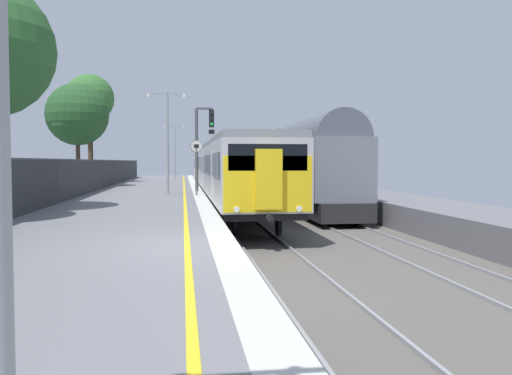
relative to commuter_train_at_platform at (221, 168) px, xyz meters
name	(u,v)px	position (x,y,z in m)	size (l,w,h in m)	color
ground	(331,271)	(0.54, -25.19, -1.88)	(17.40, 110.00, 1.21)	slate
commuter_train_at_platform	(221,168)	(0.00, 0.00, 0.00)	(2.83, 40.91, 3.81)	#B7B7BC
freight_train_adjacent_track	(286,162)	(4.00, -2.33, 0.37)	(2.60, 26.51, 4.82)	#232326
signal_gantry	(202,139)	(-1.46, -5.47, 1.70)	(1.10, 0.24, 4.74)	#47474C
speed_limit_sign	(197,160)	(-1.85, -9.14, 0.49)	(0.59, 0.08, 2.76)	#59595B
platform_lamp_mid	(167,134)	(-3.30, -8.15, 1.85)	(2.00, 0.20, 5.24)	#93999E
platform_lamp_far	(175,147)	(-3.30, 17.43, 1.89)	(2.00, 0.20, 5.31)	#93999E
background_tree_right	(90,101)	(-9.93, 9.01, 5.35)	(3.88, 3.88, 8.72)	#473323
background_tree_back	(76,116)	(-9.58, 1.30, 3.48)	(4.17, 4.17, 6.95)	#473323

